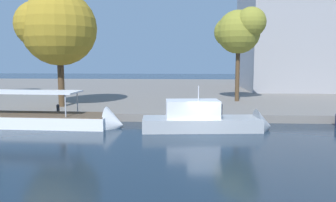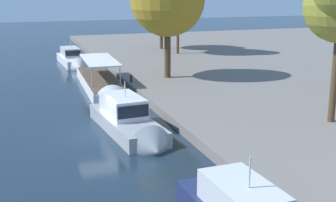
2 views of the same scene
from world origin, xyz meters
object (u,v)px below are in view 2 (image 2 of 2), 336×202
motor_yacht_0 (72,61)px  motor_yacht_2 (130,125)px  tour_boat_1 (102,87)px  mooring_bollard_0 (131,78)px

motor_yacht_0 → motor_yacht_2: size_ratio=0.95×
motor_yacht_0 → motor_yacht_2: (30.27, 0.07, 0.08)m
tour_boat_1 → motor_yacht_2: size_ratio=1.45×
motor_yacht_0 → mooring_bollard_0: (16.65, 3.68, 0.57)m
motor_yacht_2 → tour_boat_1: bearing=171.7°
motor_yacht_0 → tour_boat_1: (16.27, 0.81, -0.17)m
motor_yacht_2 → mooring_bollard_0: (-13.62, 3.61, 0.49)m
motor_yacht_0 → motor_yacht_2: bearing=-2.9°
tour_boat_1 → motor_yacht_2: 14.02m
motor_yacht_0 → mooring_bollard_0: size_ratio=12.55×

